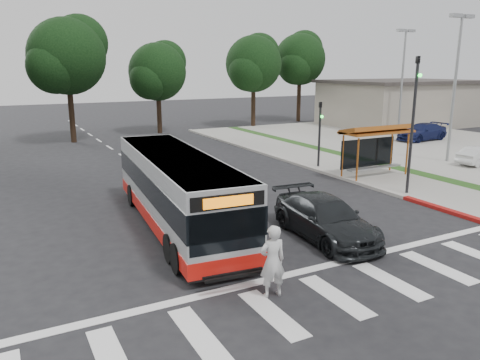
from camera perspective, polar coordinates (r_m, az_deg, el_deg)
ground at (r=17.04m, az=0.83°, el=-7.06°), size 140.00×140.00×0.00m
sidewalk_east at (r=29.44m, az=12.26°, el=1.64°), size 4.00×40.00×0.12m
curb_east at (r=28.21m, az=9.14°, el=1.29°), size 0.30×40.00×0.15m
curb_east_red at (r=21.36m, az=25.41°, el=-3.89°), size 0.32×6.00×0.15m
parking_lot at (r=39.37m, az=23.93°, el=3.74°), size 18.00×36.00×0.10m
commercial_building at (r=52.22m, az=18.69°, el=8.73°), size 14.00×10.00×4.40m
building_roof_cap at (r=52.10m, az=18.89°, el=11.30°), size 14.60×10.60×0.30m
crosswalk_ladder at (r=13.24m, az=11.55°, el=-13.67°), size 18.00×2.60×0.01m
bus_shelter at (r=26.80m, az=16.15°, el=5.23°), size 4.20×1.60×2.86m
traffic_signal_ne_tall at (r=23.27m, az=20.40°, el=7.51°), size 0.18×0.37×6.50m
traffic_signal_ne_short at (r=28.55m, az=9.70°, el=6.31°), size 0.18×0.37×4.00m
lot_light_front at (r=32.51m, az=24.89°, el=12.21°), size 1.90×0.35×9.01m
lot_light_mid at (r=43.60m, az=19.26°, el=12.75°), size 1.90×0.35×9.01m
tree_ne_a at (r=48.28m, az=1.70°, el=14.07°), size 6.16×5.74×9.30m
tree_ne_b at (r=53.71m, az=7.35°, el=14.49°), size 6.16×5.74×10.02m
tree_north_a at (r=40.47m, az=-20.27°, el=14.10°), size 6.60×6.15×10.17m
tree_north_b at (r=44.23m, az=-9.96°, el=12.97°), size 5.72×5.33×8.43m
transit_bus at (r=17.98m, az=-7.75°, el=-1.35°), size 3.32×11.07×2.82m
pedestrian at (r=12.60m, az=3.97°, el=-9.86°), size 0.78×0.56×2.01m
dark_sedan at (r=17.08m, az=10.36°, el=-4.61°), size 2.47×5.23×1.47m
parked_car_1 at (r=32.66m, az=27.21°, el=2.67°), size 3.46×1.40×1.12m
parked_car_3 at (r=41.61m, az=21.31°, el=5.49°), size 4.92×2.31×1.39m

